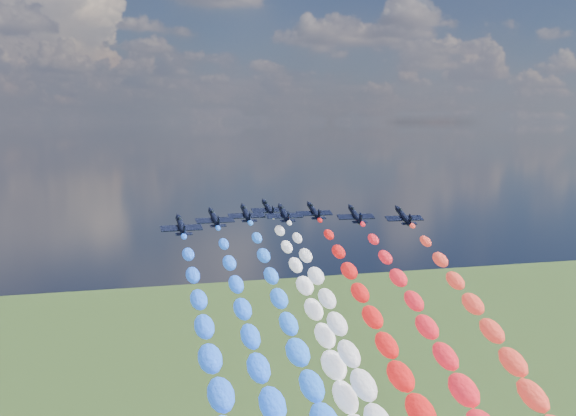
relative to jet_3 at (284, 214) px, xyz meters
name	(u,v)px	position (x,y,z in m)	size (l,w,h in m)	color
jet_0	(181,226)	(-27.39, -13.43, 0.00)	(9.21, 12.35, 2.72)	black
jet_1	(214,218)	(-18.24, -3.45, 0.00)	(9.21, 12.35, 2.72)	black
trail_1	(264,402)	(-18.24, -54.33, -25.50)	(5.74, 97.55, 53.50)	#1F61FF
jet_2	(246,214)	(-9.19, 2.59, 0.00)	(9.21, 12.35, 2.72)	black
trail_2	(304,384)	(-9.19, -48.29, -25.50)	(5.74, 97.55, 53.50)	blue
jet_3	(284,214)	(0.00, 0.00, 0.00)	(9.21, 12.35, 2.72)	black
trail_3	(356,384)	(0.00, -50.88, -25.50)	(5.74, 97.55, 53.50)	silver
jet_4	(268,208)	(-1.22, 11.69, 0.00)	(9.21, 12.35, 2.72)	black
trail_4	(329,364)	(-1.22, -39.19, -25.50)	(5.74, 97.55, 53.50)	white
jet_5	(314,211)	(8.69, 2.49, 0.00)	(9.21, 12.35, 2.72)	black
trail_5	(393,375)	(8.69, -48.38, -25.50)	(5.74, 97.55, 53.50)	red
jet_6	(355,215)	(16.59, -6.61, 0.00)	(9.21, 12.35, 2.72)	black
trail_6	(454,388)	(16.59, -57.49, -25.50)	(5.74, 97.55, 53.50)	red
jet_7	(403,216)	(27.05, -12.26, 0.00)	(9.21, 12.35, 2.72)	black
trail_7	(522,394)	(27.05, -63.14, -25.50)	(5.74, 97.55, 53.50)	#F2392A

